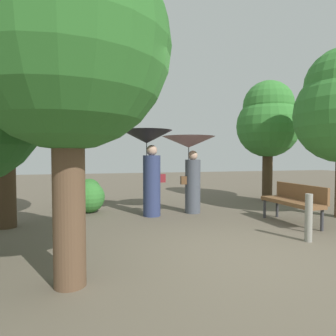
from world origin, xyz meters
TOP-DOWN VIEW (x-y plane):
  - ground_plane at (0.00, 0.00)m, footprint 40.00×40.00m
  - person_left at (-0.61, 2.98)m, footprint 1.21×1.21m
  - person_right at (0.46, 3.08)m, footprint 1.31×1.31m
  - park_bench at (2.20, 1.42)m, footprint 0.53×1.51m
  - tree_near_left at (-3.58, 2.62)m, footprint 2.50×2.50m
  - tree_near_right at (3.53, 4.38)m, footprint 1.97×1.97m
  - tree_far_back at (-2.20, -0.49)m, footprint 2.26×2.26m
  - bush_path_left at (-1.97, 5.67)m, footprint 0.71×0.71m
  - bush_path_right at (-1.98, 3.80)m, footprint 0.78×0.78m
  - path_marker_post at (1.56, 0.23)m, footprint 0.12×0.12m

SIDE VIEW (x-z plane):
  - ground_plane at x=0.00m, z-range 0.00..0.00m
  - bush_path_left at x=-1.97m, z-range 0.00..0.71m
  - bush_path_right at x=-1.98m, z-range 0.00..0.78m
  - path_marker_post at x=1.56m, z-range 0.00..0.81m
  - park_bench at x=2.20m, z-range 0.10..0.93m
  - person_right at x=0.46m, z-range 0.49..2.41m
  - person_left at x=-0.61m, z-range 0.45..2.49m
  - tree_near_right at x=3.53m, z-range 0.66..4.46m
  - tree_far_back at x=-2.20m, z-range 0.72..4.95m
  - tree_near_left at x=-3.58m, z-range 0.77..5.36m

